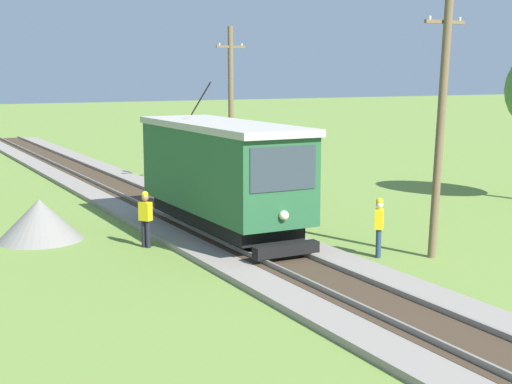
% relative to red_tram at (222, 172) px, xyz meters
% --- Properties ---
extents(red_tram, '(2.60, 8.54, 4.79)m').
position_rel_red_tram_xyz_m(red_tram, '(0.00, 0.00, 0.00)').
color(red_tram, '#235633').
rests_on(red_tram, rail_right).
extents(utility_pole_near_tram, '(1.40, 0.57, 7.74)m').
position_rel_red_tram_xyz_m(utility_pole_near_tram, '(4.35, -5.44, 1.77)').
color(utility_pole_near_tram, brown).
rests_on(utility_pole_near_tram, ground).
extents(utility_pole_mid, '(1.40, 0.29, 7.41)m').
position_rel_red_tram_xyz_m(utility_pole_mid, '(4.35, 8.15, 1.61)').
color(utility_pole_mid, brown).
rests_on(utility_pole_mid, ground).
extents(gravel_pile, '(2.76, 2.76, 1.35)m').
position_rel_red_tram_xyz_m(gravel_pile, '(-5.39, 2.48, -1.52)').
color(gravel_pile, gray).
rests_on(gravel_pile, ground).
extents(track_worker, '(0.43, 0.44, 1.78)m').
position_rel_red_tram_xyz_m(track_worker, '(2.96, -4.52, -1.21)').
color(track_worker, navy).
rests_on(track_worker, ground).
extents(second_worker, '(0.41, 0.45, 1.78)m').
position_rel_red_tram_xyz_m(second_worker, '(-2.69, -0.12, -1.21)').
color(second_worker, black).
rests_on(second_worker, ground).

